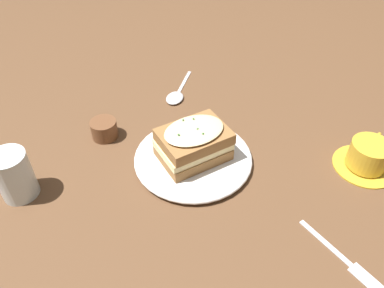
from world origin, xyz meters
TOP-DOWN VIEW (x-y plane):
  - ground_plane at (0.00, 0.00)m, footprint 2.40×2.40m
  - dinner_plate at (-0.00, 0.01)m, footprint 0.24×0.24m
  - sandwich at (-0.00, 0.01)m, footprint 0.11×0.14m
  - teacup_with_saucer at (0.21, 0.29)m, footprint 0.12×0.13m
  - water_glass at (-0.12, -0.30)m, footprint 0.07×0.07m
  - fork at (0.34, 0.08)m, footprint 0.17×0.02m
  - spoon at (-0.21, 0.11)m, footprint 0.12×0.14m
  - condiment_pot at (-0.18, -0.10)m, footprint 0.06×0.06m

SIDE VIEW (x-z plane):
  - ground_plane at x=0.00m, z-range 0.00..0.00m
  - fork at x=0.34m, z-range 0.00..0.00m
  - spoon at x=-0.21m, z-range 0.00..0.01m
  - dinner_plate at x=0.00m, z-range 0.00..0.02m
  - condiment_pot at x=-0.18m, z-range 0.00..0.04m
  - teacup_with_saucer at x=0.21m, z-range 0.00..0.06m
  - water_glass at x=-0.12m, z-range 0.00..0.10m
  - sandwich at x=0.00m, z-range 0.01..0.09m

